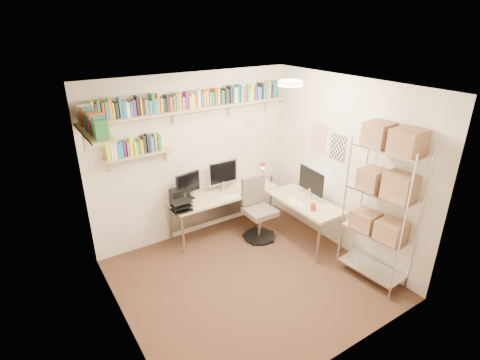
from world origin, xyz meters
The scene contains 6 objects.
ground centered at (0.00, 0.00, 0.00)m, with size 3.20×3.20×0.00m, color #402D1B.
room_shell centered at (0.00, 0.00, 1.55)m, with size 3.24×3.04×2.52m.
wall_shelves centered at (-0.45, 1.30, 2.02)m, with size 3.12×1.09×0.80m.
corner_desk centered at (0.48, 0.99, 0.67)m, with size 2.09×1.76×1.18m.
office_chair centered at (0.70, 0.81, 0.41)m, with size 0.51×0.52×0.97m.
wire_rack centered at (1.36, -0.86, 1.36)m, with size 0.47×0.86×2.08m.
Camera 1 is at (-2.30, -3.30, 3.19)m, focal length 28.00 mm.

